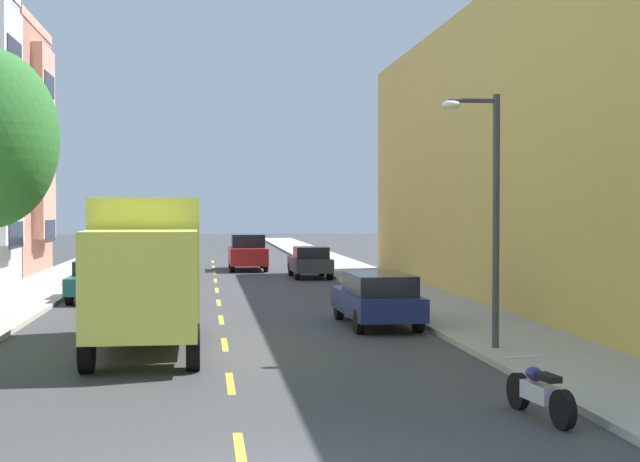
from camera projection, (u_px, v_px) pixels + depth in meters
ground_plane at (216, 284)px, 40.27m from camera, size 160.00×160.00×0.00m
sidewalk_left at (41, 288)px, 37.41m from camera, size 3.20×120.00×0.14m
sidewalk_right at (385, 285)px, 39.17m from camera, size 3.20×120.00×0.14m
lane_centerline_dashes at (218, 296)px, 34.82m from camera, size 0.14×47.20×0.01m
apartment_block_opposite at (617, 153)px, 31.92m from camera, size 10.00×36.00×10.45m
street_lamp at (489, 199)px, 20.91m from camera, size 1.35×0.28×5.76m
delivery_box_truck at (148, 265)px, 21.71m from camera, size 2.46×7.52×3.55m
parked_wagon_navy at (377, 298)px, 25.91m from camera, size 1.94×4.75×1.50m
parked_pickup_forest at (115, 265)px, 40.30m from camera, size 2.12×5.35×1.73m
parked_sedan_teal at (98, 279)px, 33.28m from camera, size 1.85×4.52×1.43m
parked_wagon_burgundy at (134, 254)px, 50.42m from camera, size 1.88×4.72×1.50m
parked_hatchback_white at (142, 249)px, 58.43m from camera, size 1.85×4.05×1.50m
parked_hatchback_charcoal at (310, 262)px, 43.90m from camera, size 1.81×4.03×1.50m
moving_red_sedan at (248, 252)px, 49.47m from camera, size 1.95×4.80×1.93m
parked_motorcycle at (539, 393)px, 14.50m from camera, size 0.62×2.05×0.90m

